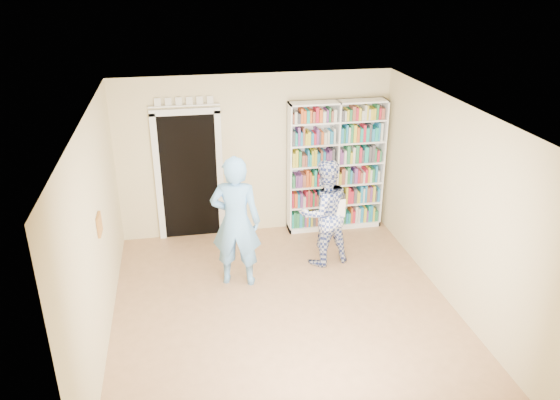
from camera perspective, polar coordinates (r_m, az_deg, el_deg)
floor at (r=7.43m, az=0.52°, el=-11.53°), size 5.00×5.00×0.00m
ceiling at (r=6.28m, az=0.61°, el=9.06°), size 5.00×5.00×0.00m
wall_back at (r=9.03m, az=-2.58°, el=4.66°), size 4.50×0.00×4.50m
wall_left at (r=6.72m, az=-18.65°, el=-3.57°), size 0.00×5.00×5.00m
wall_right at (r=7.49m, az=17.70°, el=-0.60°), size 0.00×5.00×5.00m
bookshelf at (r=9.24m, az=5.85°, el=3.55°), size 1.63×0.31×2.24m
doorway at (r=8.99m, az=-9.50°, el=3.10°), size 1.10×0.08×2.43m
wall_art at (r=6.87m, az=-18.35°, el=-2.44°), size 0.03×0.25×0.25m
man_blue at (r=7.61m, az=-4.64°, el=-2.29°), size 0.80×0.62×1.93m
man_plaid at (r=8.20m, az=4.63°, el=-1.33°), size 0.93×0.80×1.67m
paper_sheet at (r=8.02m, az=6.18°, el=-0.93°), size 0.20×0.04×0.29m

